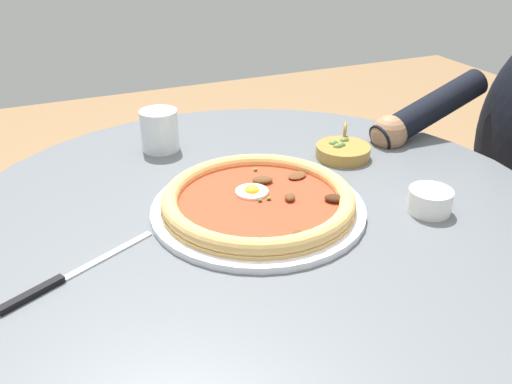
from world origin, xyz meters
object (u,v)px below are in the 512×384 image
object	(u,v)px
pizza_on_plate	(261,201)
water_glass	(160,133)
steak_knife	(59,281)
ramekin_capers	(430,200)
dining_table	(258,294)
olive_pan	(343,150)

from	to	relation	value
pizza_on_plate	water_glass	distance (m)	0.30
steak_knife	ramekin_capers	xyz separation A→B (m)	(-0.53, 0.04, 0.02)
pizza_on_plate	steak_knife	distance (m)	0.30
pizza_on_plate	ramekin_capers	bearing A→B (deg)	156.21
dining_table	water_glass	distance (m)	0.35
pizza_on_plate	water_glass	bearing A→B (deg)	-75.33
dining_table	olive_pan	distance (m)	0.30
steak_knife	dining_table	bearing A→B (deg)	-168.10
dining_table	pizza_on_plate	world-z (taller)	pizza_on_plate
pizza_on_plate	olive_pan	distance (m)	0.25
water_glass	steak_knife	xyz separation A→B (m)	(0.22, 0.35, -0.03)
dining_table	water_glass	size ratio (longest dim) A/B	12.23
dining_table	ramekin_capers	bearing A→B (deg)	156.42
dining_table	ramekin_capers	distance (m)	0.31
pizza_on_plate	water_glass	size ratio (longest dim) A/B	4.20
water_glass	olive_pan	xyz separation A→B (m)	(-0.29, 0.17, -0.02)
water_glass	pizza_on_plate	bearing A→B (deg)	104.67
dining_table	olive_pan	size ratio (longest dim) A/B	8.29
water_glass	ramekin_capers	distance (m)	0.50
dining_table	pizza_on_plate	xyz separation A→B (m)	(-0.00, 0.00, 0.17)
steak_knife	ramekin_capers	size ratio (longest dim) A/B	3.13
dining_table	ramekin_capers	xyz separation A→B (m)	(-0.23, 0.10, 0.17)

